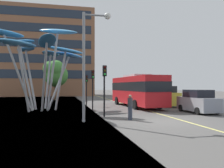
{
  "coord_description": "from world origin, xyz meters",
  "views": [
    {
      "loc": [
        -6.66,
        -13.98,
        2.31
      ],
      "look_at": [
        -1.77,
        8.44,
        2.5
      ],
      "focal_mm": 37.3,
      "sensor_mm": 36.0,
      "label": 1
    }
  ],
  "objects_px": {
    "car_parked_far": "(166,97)",
    "street_lamp": "(91,50)",
    "traffic_light_kerb_far": "(93,81)",
    "car_side_street": "(144,95)",
    "leaf_sculpture": "(41,48)",
    "traffic_light_island_mid": "(87,84)",
    "pedestrian": "(130,107)",
    "red_bus": "(137,89)",
    "traffic_light_kerb_near": "(105,80)",
    "car_parked_mid": "(198,102)"
  },
  "relations": [
    {
      "from": "car_parked_far",
      "to": "street_lamp",
      "type": "bearing_deg",
      "value": -135.93
    },
    {
      "from": "traffic_light_kerb_far",
      "to": "street_lamp",
      "type": "bearing_deg",
      "value": -98.68
    },
    {
      "from": "car_side_street",
      "to": "leaf_sculpture",
      "type": "bearing_deg",
      "value": -147.36
    },
    {
      "from": "traffic_light_island_mid",
      "to": "car_parked_far",
      "type": "xyz_separation_m",
      "value": [
        8.73,
        -2.62,
        -1.51
      ]
    },
    {
      "from": "traffic_light_kerb_far",
      "to": "car_side_street",
      "type": "relative_size",
      "value": 0.96
    },
    {
      "from": "traffic_light_kerb_far",
      "to": "traffic_light_island_mid",
      "type": "relative_size",
      "value": 1.06
    },
    {
      "from": "pedestrian",
      "to": "car_side_street",
      "type": "bearing_deg",
      "value": 66.79
    },
    {
      "from": "red_bus",
      "to": "traffic_light_kerb_near",
      "type": "height_order",
      "value": "traffic_light_kerb_near"
    },
    {
      "from": "leaf_sculpture",
      "to": "car_parked_far",
      "type": "distance_m",
      "value": 14.35
    },
    {
      "from": "traffic_light_kerb_near",
      "to": "traffic_light_island_mid",
      "type": "xyz_separation_m",
      "value": [
        -0.27,
        10.05,
        -0.18
      ]
    },
    {
      "from": "traffic_light_kerb_far",
      "to": "car_parked_mid",
      "type": "bearing_deg",
      "value": -24.34
    },
    {
      "from": "leaf_sculpture",
      "to": "traffic_light_kerb_near",
      "type": "height_order",
      "value": "leaf_sculpture"
    },
    {
      "from": "car_parked_mid",
      "to": "street_lamp",
      "type": "distance_m",
      "value": 10.77
    },
    {
      "from": "red_bus",
      "to": "traffic_light_kerb_far",
      "type": "height_order",
      "value": "traffic_light_kerb_far"
    },
    {
      "from": "red_bus",
      "to": "car_parked_far",
      "type": "xyz_separation_m",
      "value": [
        3.39,
        -0.34,
        -0.87
      ]
    },
    {
      "from": "leaf_sculpture",
      "to": "street_lamp",
      "type": "bearing_deg",
      "value": -65.39
    },
    {
      "from": "leaf_sculpture",
      "to": "car_parked_far",
      "type": "bearing_deg",
      "value": 5.6
    },
    {
      "from": "traffic_light_kerb_far",
      "to": "car_parked_mid",
      "type": "xyz_separation_m",
      "value": [
        8.6,
        -3.89,
        -1.8
      ]
    },
    {
      "from": "red_bus",
      "to": "car_parked_mid",
      "type": "xyz_separation_m",
      "value": [
        3.31,
        -6.74,
        -1.0
      ]
    },
    {
      "from": "red_bus",
      "to": "pedestrian",
      "type": "xyz_separation_m",
      "value": [
        -3.65,
        -9.64,
        -1.08
      ]
    },
    {
      "from": "car_parked_mid",
      "to": "car_parked_far",
      "type": "relative_size",
      "value": 1.07
    },
    {
      "from": "leaf_sculpture",
      "to": "street_lamp",
      "type": "distance_m",
      "value": 9.01
    },
    {
      "from": "car_parked_mid",
      "to": "car_side_street",
      "type": "distance_m",
      "value": 13.76
    },
    {
      "from": "red_bus",
      "to": "leaf_sculpture",
      "type": "height_order",
      "value": "leaf_sculpture"
    },
    {
      "from": "car_parked_mid",
      "to": "traffic_light_island_mid",
      "type": "bearing_deg",
      "value": 133.82
    },
    {
      "from": "street_lamp",
      "to": "pedestrian",
      "type": "height_order",
      "value": "street_lamp"
    },
    {
      "from": "car_parked_far",
      "to": "traffic_light_island_mid",
      "type": "bearing_deg",
      "value": 163.28
    },
    {
      "from": "red_bus",
      "to": "leaf_sculpture",
      "type": "bearing_deg",
      "value": -170.61
    },
    {
      "from": "traffic_light_kerb_far",
      "to": "red_bus",
      "type": "bearing_deg",
      "value": 28.28
    },
    {
      "from": "traffic_light_kerb_near",
      "to": "car_parked_far",
      "type": "relative_size",
      "value": 0.96
    },
    {
      "from": "car_parked_mid",
      "to": "car_parked_far",
      "type": "bearing_deg",
      "value": 89.29
    },
    {
      "from": "pedestrian",
      "to": "street_lamp",
      "type": "bearing_deg",
      "value": -177.23
    },
    {
      "from": "red_bus",
      "to": "traffic_light_kerb_far",
      "type": "relative_size",
      "value": 2.91
    },
    {
      "from": "traffic_light_kerb_near",
      "to": "pedestrian",
      "type": "height_order",
      "value": "traffic_light_kerb_near"
    },
    {
      "from": "leaf_sculpture",
      "to": "car_parked_mid",
      "type": "bearing_deg",
      "value": -20.77
    },
    {
      "from": "leaf_sculpture",
      "to": "traffic_light_kerb_far",
      "type": "xyz_separation_m",
      "value": [
        4.77,
        -1.18,
        -3.16
      ]
    },
    {
      "from": "traffic_light_kerb_near",
      "to": "pedestrian",
      "type": "xyz_separation_m",
      "value": [
        1.42,
        -1.87,
        -1.91
      ]
    },
    {
      "from": "traffic_light_island_mid",
      "to": "pedestrian",
      "type": "relative_size",
      "value": 2.08
    },
    {
      "from": "car_parked_mid",
      "to": "pedestrian",
      "type": "distance_m",
      "value": 7.55
    },
    {
      "from": "red_bus",
      "to": "pedestrian",
      "type": "distance_m",
      "value": 10.37
    },
    {
      "from": "red_bus",
      "to": "leaf_sculpture",
      "type": "distance_m",
      "value": 10.94
    },
    {
      "from": "traffic_light_island_mid",
      "to": "car_parked_far",
      "type": "relative_size",
      "value": 0.9
    },
    {
      "from": "leaf_sculpture",
      "to": "car_parked_mid",
      "type": "height_order",
      "value": "leaf_sculpture"
    },
    {
      "from": "leaf_sculpture",
      "to": "traffic_light_kerb_far",
      "type": "distance_m",
      "value": 5.84
    },
    {
      "from": "traffic_light_kerb_far",
      "to": "street_lamp",
      "type": "distance_m",
      "value": 7.25
    },
    {
      "from": "pedestrian",
      "to": "traffic_light_kerb_far",
      "type": "bearing_deg",
      "value": 103.53
    },
    {
      "from": "car_parked_mid",
      "to": "car_parked_far",
      "type": "height_order",
      "value": "car_parked_far"
    },
    {
      "from": "traffic_light_kerb_far",
      "to": "street_lamp",
      "type": "xyz_separation_m",
      "value": [
        -1.06,
        -6.93,
        1.87
      ]
    },
    {
      "from": "leaf_sculpture",
      "to": "traffic_light_island_mid",
      "type": "distance_m",
      "value": 6.99
    },
    {
      "from": "traffic_light_island_mid",
      "to": "pedestrian",
      "type": "xyz_separation_m",
      "value": [
        1.68,
        -11.92,
        -1.73
      ]
    }
  ]
}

